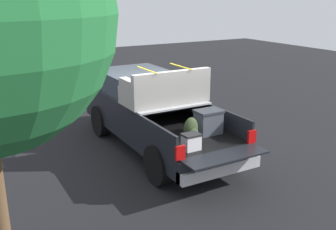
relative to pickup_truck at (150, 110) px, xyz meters
name	(u,v)px	position (x,y,z in m)	size (l,w,h in m)	color
ground_plane	(157,149)	(-0.37, 0.00, -0.99)	(40.00, 40.00, 0.00)	black
pickup_truck	(150,110)	(0.00, 0.00, 0.00)	(6.05, 2.06, 2.23)	black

